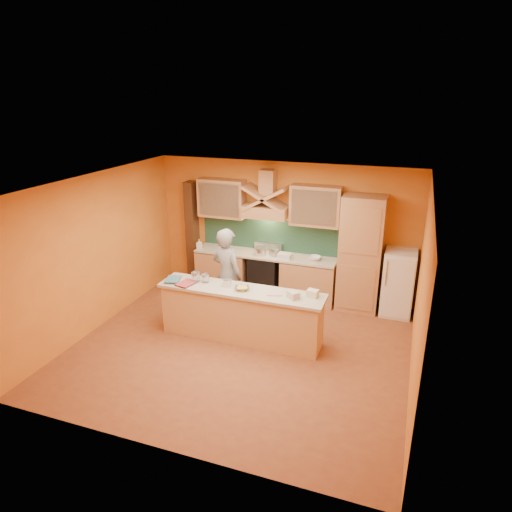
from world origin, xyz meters
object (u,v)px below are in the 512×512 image
(person, at_px, (227,275))
(mixing_bowl, at_px, (242,288))
(kitchen_scale, at_px, (227,283))
(stove, at_px, (265,275))
(fridge, at_px, (398,283))

(person, distance_m, mixing_bowl, 0.80)
(person, relative_size, mixing_bowl, 7.31)
(person, bearing_deg, kitchen_scale, 131.36)
(stove, xyz_separation_m, mixing_bowl, (0.22, -1.90, 0.53))
(person, xyz_separation_m, mixing_bowl, (0.53, -0.60, 0.07))
(mixing_bowl, bearing_deg, fridge, 37.57)
(person, bearing_deg, mixing_bowl, 150.15)
(stove, relative_size, mixing_bowl, 3.64)
(stove, distance_m, fridge, 2.71)
(kitchen_scale, bearing_deg, fridge, 27.43)
(fridge, relative_size, person, 0.72)
(fridge, bearing_deg, kitchen_scale, -146.23)
(fridge, height_order, mixing_bowl, fridge)
(fridge, height_order, kitchen_scale, fridge)
(fridge, distance_m, mixing_bowl, 3.14)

